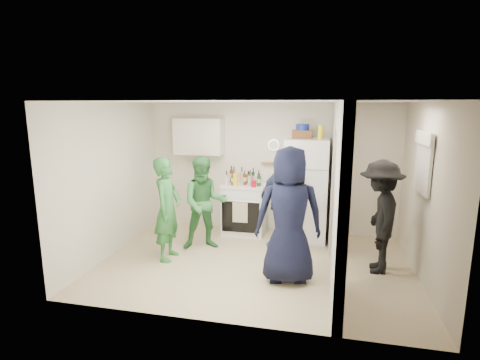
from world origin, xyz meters
The scene contains 39 objects.
floor centered at (0.00, 0.00, 0.00)m, with size 4.80×4.80×0.00m, color #C9BB8E.
wall_back centered at (0.00, 1.70, 1.25)m, with size 4.80×4.80×0.00m, color silver.
wall_front centered at (0.00, -1.70, 1.25)m, with size 4.80×4.80×0.00m, color silver.
wall_left centered at (-2.40, 0.00, 1.25)m, with size 3.40×3.40×0.00m, color silver.
wall_right centered at (2.40, 0.00, 1.25)m, with size 3.40×3.40×0.00m, color silver.
ceiling centered at (0.00, 0.00, 2.50)m, with size 4.80×4.80×0.00m, color white.
partition_pier_back centered at (1.20, 1.10, 1.25)m, with size 0.12×1.20×2.50m, color silver.
partition_pier_front centered at (1.20, -1.10, 1.25)m, with size 0.12×1.20×2.50m, color silver.
partition_header centered at (1.20, 0.00, 2.30)m, with size 0.12×1.00×0.40m, color silver.
stove centered at (-0.46, 1.37, 0.49)m, with size 0.81×0.68×0.97m, color white.
upper_cabinet centered at (-1.40, 1.52, 1.85)m, with size 0.95×0.34×0.70m, color silver.
fridge centered at (0.70, 1.34, 0.93)m, with size 0.77×0.74×1.86m, color white.
wicker_basket centered at (0.60, 1.39, 1.94)m, with size 0.35×0.25×0.15m, color brown.
blue_bowl centered at (0.60, 1.39, 2.07)m, with size 0.24×0.24×0.11m, color navy.
yellow_cup_stack_top centered at (0.92, 1.24, 1.99)m, with size 0.09×0.09×0.25m, color yellow.
wall_clock centered at (0.05, 1.68, 1.70)m, with size 0.22×0.22×0.03m, color white.
spice_shelf centered at (0.00, 1.65, 1.35)m, with size 0.35×0.08×0.03m, color olive.
nook_window centered at (2.38, 0.20, 1.65)m, with size 0.03×0.70×0.80m, color black.
nook_window_frame centered at (2.36, 0.20, 1.65)m, with size 0.04×0.76×0.86m, color white.
nook_valance centered at (2.34, 0.20, 2.00)m, with size 0.04×0.82×0.18m, color white.
yellow_cup_stack_stove centered at (-0.58, 1.15, 1.10)m, with size 0.09×0.09×0.25m, color yellow.
red_cup centered at (-0.24, 1.17, 1.03)m, with size 0.09×0.09×0.12m, color #AB0B1A.
person_green_left centered at (-1.40, -0.09, 0.83)m, with size 0.60×0.40×1.66m, color #307831.
person_green_center centered at (-0.97, 0.47, 0.80)m, with size 0.78×0.61×1.61m, color #3B8646.
person_denim centered at (0.31, 0.74, 0.84)m, with size 0.99×0.41×1.68m, color navy.
person_navy centered at (0.55, -0.46, 0.96)m, with size 0.94×0.61×1.92m, color black.
person_nook centered at (1.83, 0.15, 0.84)m, with size 1.09×0.63×1.68m, color black.
bottle_a centered at (-0.74, 1.49, 1.13)m, with size 0.07×0.07×0.33m, color #5B3012.
bottle_b centered at (-0.65, 1.27, 1.10)m, with size 0.08×0.08×0.25m, color #1E531B.
bottle_c centered at (-0.55, 1.54, 1.12)m, with size 0.07×0.07×0.30m, color #AFB1BD.
bottle_d centered at (-0.44, 1.32, 1.11)m, with size 0.06×0.06×0.27m, color #612411.
bottle_e centered at (-0.38, 1.54, 1.10)m, with size 0.06×0.06×0.26m, color #AFB7C2.
bottle_f centered at (-0.30, 1.39, 1.13)m, with size 0.06×0.06×0.33m, color #133518.
bottle_g centered at (-0.21, 1.53, 1.10)m, with size 0.06×0.06×0.25m, color olive.
bottle_h centered at (-0.78, 1.23, 1.11)m, with size 0.06×0.06×0.27m, color #B3B9C0.
bottle_i centered at (-0.40, 1.47, 1.09)m, with size 0.07×0.07×0.25m, color #564C0E.
bottle_j centered at (-0.16, 1.28, 1.10)m, with size 0.08×0.08×0.25m, color #184825.
bottle_k centered at (-0.67, 1.41, 1.13)m, with size 0.06×0.06×0.32m, color brown.
bottle_l centered at (-0.33, 1.22, 1.10)m, with size 0.07×0.07×0.27m, color gray.
Camera 1 is at (0.96, -5.45, 2.45)m, focal length 28.00 mm.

